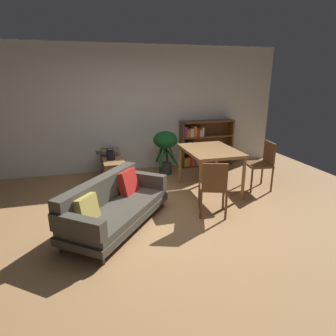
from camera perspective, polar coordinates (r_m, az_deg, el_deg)
name	(u,v)px	position (r m, az deg, el deg)	size (l,w,h in m)	color
ground_plane	(164,221)	(4.38, -0.79, -10.33)	(8.16, 8.16, 0.00)	#A87A4C
back_wall_panel	(132,110)	(6.55, -7.08, 11.33)	(6.80, 0.10, 2.70)	silver
fabric_couch	(113,204)	(4.19, -10.72, -6.98)	(1.71, 1.88, 0.69)	#56351E
media_console	(113,170)	(5.84, -10.79, -0.38)	(0.39, 1.39, 0.57)	olive
open_laptop	(109,154)	(5.85, -11.55, 2.76)	(0.45, 0.30, 0.07)	#333338
desk_speaker	(111,154)	(5.48, -11.21, 2.68)	(0.15, 0.15, 0.21)	black
potted_floor_plant	(165,145)	(6.21, -0.52, 4.55)	(0.52, 0.55, 0.94)	#333338
dining_table	(210,154)	(5.29, 8.27, 2.79)	(0.89, 1.18, 0.80)	olive
dining_chair_near	(262,162)	(5.70, 18.01, 1.13)	(0.49, 0.50, 0.90)	brown
dining_chair_far	(214,185)	(4.38, 8.97, -3.39)	(0.52, 0.51, 0.87)	brown
bookshelf	(202,143)	(6.95, 6.71, 4.83)	(1.27, 0.29, 1.07)	brown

